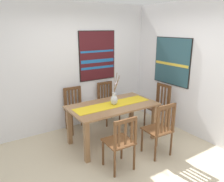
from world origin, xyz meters
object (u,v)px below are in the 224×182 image
object	(u,v)px
chair_0	(160,128)
chair_2	(108,101)
chair_4	(75,108)
dining_table	(113,110)
painting_on_side_wall	(172,61)
centerpiece_vase	(114,98)
chair_3	(159,105)
chair_1	(120,142)
painting_on_back_wall	(97,56)

from	to	relation	value
chair_0	chair_2	size ratio (longest dim) A/B	1.04
chair_4	dining_table	bearing A→B (deg)	-65.68
chair_0	painting_on_side_wall	world-z (taller)	painting_on_side_wall
chair_4	centerpiece_vase	bearing A→B (deg)	-65.59
dining_table	chair_3	xyz separation A→B (m)	(1.23, -0.00, -0.14)
chair_4	chair_1	bearing A→B (deg)	-90.31
chair_0	painting_on_back_wall	distance (m)	2.21
chair_3	chair_4	world-z (taller)	chair_3
chair_1	painting_on_back_wall	bearing A→B (deg)	70.04
dining_table	chair_1	distance (m)	0.94
chair_1	painting_on_back_wall	size ratio (longest dim) A/B	0.83
chair_0	dining_table	bearing A→B (deg)	114.43
painting_on_side_wall	painting_on_back_wall	bearing A→B (deg)	139.27
centerpiece_vase	chair_1	xyz separation A→B (m)	(-0.42, -0.80, -0.41)
chair_4	painting_on_side_wall	world-z (taller)	painting_on_side_wall
dining_table	chair_0	bearing A→B (deg)	-65.57
chair_0	chair_2	distance (m)	1.74
chair_0	painting_on_side_wall	size ratio (longest dim) A/B	0.96
chair_2	chair_4	xyz separation A→B (m)	(-0.82, 0.01, -0.00)
centerpiece_vase	chair_0	bearing A→B (deg)	-65.66
chair_0	chair_4	xyz separation A→B (m)	(-0.79, 1.75, -0.01)
chair_0	chair_3	world-z (taller)	chair_0
chair_2	chair_3	size ratio (longest dim) A/B	0.98
painting_on_side_wall	chair_2	bearing A→B (deg)	141.94
chair_4	painting_on_side_wall	xyz separation A→B (m)	(1.94, -0.89, 0.96)
dining_table	chair_4	xyz separation A→B (m)	(-0.39, 0.87, -0.15)
chair_1	painting_on_side_wall	bearing A→B (deg)	22.74
chair_1	painting_on_back_wall	xyz separation A→B (m)	(0.69, 1.90, 1.08)
chair_1	centerpiece_vase	bearing A→B (deg)	62.24
dining_table	chair_0	world-z (taller)	chair_0
dining_table	chair_2	size ratio (longest dim) A/B	1.75
painting_on_side_wall	chair_3	bearing A→B (deg)	177.78
painting_on_side_wall	chair_1	bearing A→B (deg)	-157.26
dining_table	chair_3	bearing A→B (deg)	-0.06
painting_on_side_wall	dining_table	bearing A→B (deg)	179.51
chair_1	chair_3	bearing A→B (deg)	26.84
chair_0	chair_3	distance (m)	1.21
chair_3	painting_on_back_wall	world-z (taller)	painting_on_back_wall
chair_0	chair_2	bearing A→B (deg)	89.06
centerpiece_vase	chair_4	world-z (taller)	centerpiece_vase
centerpiece_vase	painting_on_back_wall	size ratio (longest dim) A/B	0.65
chair_4	chair_0	bearing A→B (deg)	-65.62
dining_table	chair_2	bearing A→B (deg)	63.78
centerpiece_vase	chair_3	size ratio (longest dim) A/B	0.74
chair_2	chair_3	xyz separation A→B (m)	(0.81, -0.86, 0.00)
chair_2	chair_3	bearing A→B (deg)	-46.91
centerpiece_vase	chair_3	bearing A→B (deg)	1.45
chair_4	painting_on_side_wall	size ratio (longest dim) A/B	0.92
painting_on_back_wall	dining_table	bearing A→B (deg)	-104.97
chair_1	painting_on_back_wall	distance (m)	2.29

